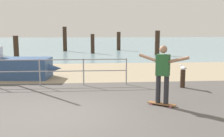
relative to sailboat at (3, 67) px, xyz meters
name	(u,v)px	position (x,y,z in m)	size (l,w,h in m)	color
ground_plane	(63,131)	(3.24, -6.41, -0.52)	(24.00, 10.00, 0.04)	#514C49
beach_strip	(79,72)	(3.24, 1.59, -0.52)	(24.00, 6.00, 0.04)	tan
sea_surface	(86,43)	(3.24, 29.59, -0.52)	(72.00, 50.00, 0.04)	#75939E
sailboat	(3,67)	(0.00, 0.00, 0.00)	(5.03, 1.80, 4.57)	#335184
skateboard	(162,104)	(5.87, -4.75, -0.45)	(0.77, 0.63, 0.08)	brown
skateboarder	(163,71)	(5.87, -4.75, 0.50)	(1.23, 0.91, 1.65)	#26262B
bollard_short	(183,79)	(7.26, -2.53, -0.18)	(0.18, 0.18, 0.68)	#332319
seagull	(183,68)	(7.25, -2.51, 0.24)	(0.18, 0.49, 0.18)	white
groyne_post_1	(16,48)	(-1.24, 6.72, 0.34)	(0.35, 0.35, 1.71)	#332319
groyne_post_2	(65,39)	(1.40, 13.96, 0.67)	(0.39, 0.39, 2.37)	#332319
groyne_post_3	(93,44)	(4.05, 11.38, 0.34)	(0.34, 0.34, 1.72)	#332319
groyne_post_4	(119,41)	(6.69, 14.59, 0.41)	(0.39, 0.39, 1.86)	#332319
groyne_post_5	(157,43)	(9.34, 9.45, 0.50)	(0.40, 0.40, 2.03)	#332319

